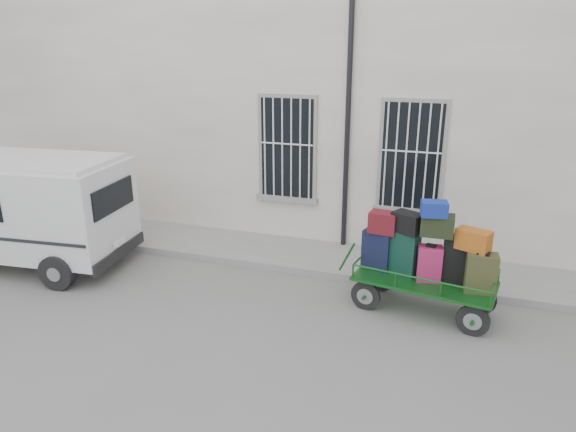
{
  "coord_description": "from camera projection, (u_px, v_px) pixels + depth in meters",
  "views": [
    {
      "loc": [
        3.15,
        -7.72,
        4.49
      ],
      "look_at": [
        0.27,
        1.0,
        1.37
      ],
      "focal_mm": 32.0,
      "sensor_mm": 36.0,
      "label": 1
    }
  ],
  "objects": [
    {
      "name": "building",
      "position": [
        333.0,
        103.0,
        13.3
      ],
      "size": [
        24.0,
        5.15,
        6.0
      ],
      "color": "#BEB2A2",
      "rests_on": "ground"
    },
    {
      "name": "van",
      "position": [
        16.0,
        204.0,
        10.6
      ],
      "size": [
        4.75,
        2.44,
        2.31
      ],
      "rotation": [
        0.0,
        0.0,
        0.1
      ],
      "color": "silver",
      "rests_on": "ground"
    },
    {
      "name": "ground",
      "position": [
        257.0,
        303.0,
        9.32
      ],
      "size": [
        80.0,
        80.0,
        0.0
      ],
      "primitive_type": "plane",
      "color": "slate",
      "rests_on": "ground"
    },
    {
      "name": "luggage_cart",
      "position": [
        426.0,
        258.0,
        8.75
      ],
      "size": [
        2.82,
        1.45,
        2.04
      ],
      "rotation": [
        0.0,
        0.0,
        -0.17
      ],
      "color": "black",
      "rests_on": "ground"
    },
    {
      "name": "sidewalk",
      "position": [
        294.0,
        254.0,
        11.27
      ],
      "size": [
        24.0,
        1.7,
        0.15
      ],
      "primitive_type": "cube",
      "color": "gray",
      "rests_on": "ground"
    }
  ]
}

